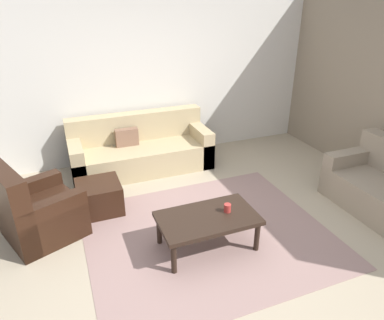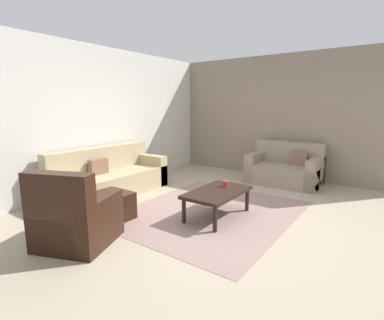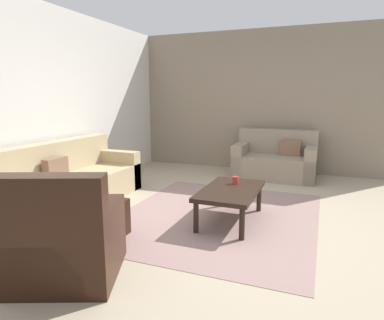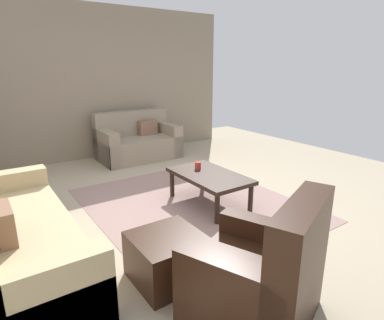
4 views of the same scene
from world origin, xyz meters
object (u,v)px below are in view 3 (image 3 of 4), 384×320
Objects in this scene: cup at (235,180)px; couch_loveseat at (275,161)px; armchair_leather at (66,245)px; coffee_table at (231,193)px; couch_main at (67,184)px; ottoman at (94,221)px.

couch_loveseat is at bearing -4.76° from cup.
armchair_leather is 0.95× the size of coffee_table.
couch_main is 2.12m from armchair_leather.
couch_loveseat is 3.85m from ottoman.
couch_main is 2.02× the size of coffee_table.
ottoman is 1.78m from cup.
couch_main reaches higher than cup.
coffee_table is at bearing -49.93° from ottoman.
coffee_table is at bearing -26.82° from armchair_leather.
couch_loveseat is at bearing -4.20° from coffee_table.
couch_main is 2.31m from coffee_table.
couch_loveseat is at bearing -42.17° from couch_main.
couch_main is 1.52× the size of couch_loveseat.
couch_main is 1.37m from ottoman.
couch_loveseat is (2.75, -2.49, 0.00)m from couch_main.
couch_loveseat is at bearing -14.14° from armchair_leather.
armchair_leather is (-1.59, -1.40, 0.01)m from couch_main.
couch_loveseat is 2.32m from cup.
armchair_leather reaches higher than ottoman.
ottoman is at bearing -127.32° from couch_main.
couch_main is at bearing 100.94° from cup.
cup is at bearing 175.24° from couch_loveseat.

